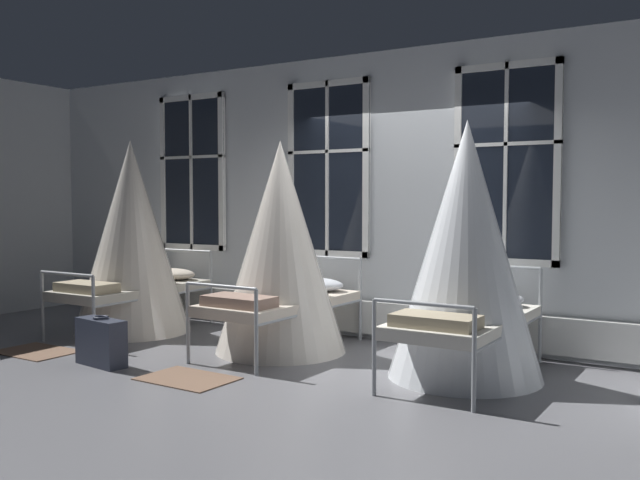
{
  "coord_description": "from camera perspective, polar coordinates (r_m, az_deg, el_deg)",
  "views": [
    {
      "loc": [
        3.07,
        -5.89,
        1.56
      ],
      "look_at": [
        -0.48,
        -0.1,
        1.16
      ],
      "focal_mm": 39.15,
      "sensor_mm": 36.0,
      "label": 1
    }
  ],
  "objects": [
    {
      "name": "window_bank",
      "position": [
        7.51,
        7.34,
        -0.06
      ],
      "size": [
        7.21,
        0.1,
        2.83
      ],
      "color": "black",
      "rests_on": "ground"
    },
    {
      "name": "back_wall_with_windows",
      "position": [
        7.6,
        7.73,
        3.53
      ],
      "size": [
        11.11,
        0.1,
        3.17
      ],
      "primitive_type": "cube",
      "color": "silver",
      "rests_on": "ground"
    },
    {
      "name": "cot_first",
      "position": [
        8.44,
        -15.13,
        0.05
      ],
      "size": [
        1.34,
        1.89,
        2.24
      ],
      "rotation": [
        0.0,
        0.0,
        1.57
      ],
      "color": "#9EA3A8",
      "rests_on": "ground"
    },
    {
      "name": "ground",
      "position": [
        6.82,
        3.95,
        -9.86
      ],
      "size": [
        20.23,
        20.23,
        0.0
      ],
      "primitive_type": "plane",
      "color": "slate"
    },
    {
      "name": "rug_first",
      "position": [
        7.76,
        -22.17,
        -8.44
      ],
      "size": [
        0.81,
        0.57,
        0.01
      ],
      "primitive_type": "cube",
      "rotation": [
        0.0,
        0.0,
        -0.01
      ],
      "color": "brown",
      "rests_on": "ground"
    },
    {
      "name": "cot_third",
      "position": [
        6.17,
        11.84,
        -1.08
      ],
      "size": [
        1.34,
        1.89,
        2.24
      ],
      "rotation": [
        0.0,
        0.0,
        1.57
      ],
      "color": "#9EA3A8",
      "rests_on": "ground"
    },
    {
      "name": "rug_second",
      "position": [
        6.26,
        -10.79,
        -11.07
      ],
      "size": [
        0.81,
        0.58,
        0.01
      ],
      "primitive_type": "cube",
      "rotation": [
        0.0,
        0.0,
        -0.03
      ],
      "color": "brown",
      "rests_on": "ground"
    },
    {
      "name": "suitcase_dark",
      "position": [
        6.91,
        -17.46,
        -7.96
      ],
      "size": [
        0.58,
        0.28,
        0.47
      ],
      "rotation": [
        0.0,
        0.0,
        -0.14
      ],
      "color": "#2D3342",
      "rests_on": "ground"
    },
    {
      "name": "cot_second",
      "position": [
        7.12,
        -3.24,
        -0.78
      ],
      "size": [
        1.34,
        1.91,
        2.15
      ],
      "rotation": [
        0.0,
        0.0,
        1.55
      ],
      "color": "#9EA3A8",
      "rests_on": "ground"
    }
  ]
}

